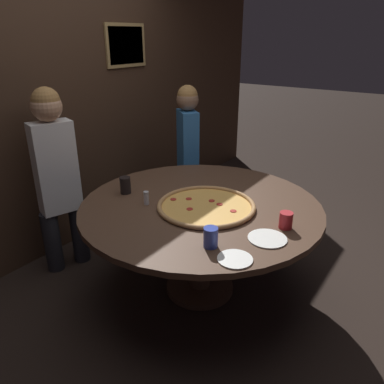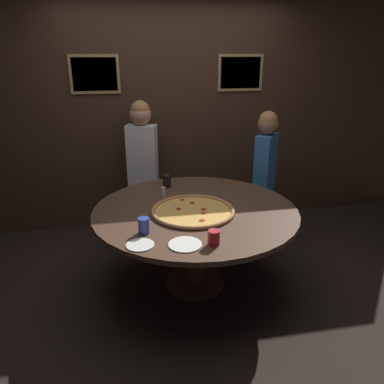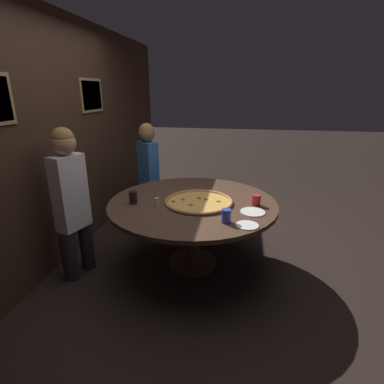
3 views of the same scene
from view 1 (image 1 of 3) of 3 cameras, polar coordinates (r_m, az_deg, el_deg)
name	(u,v)px [view 1 (image 1 of 3)]	position (r m, az deg, el deg)	size (l,w,h in m)	color
ground_plane	(200,289)	(3.05, 1.18, -14.49)	(24.00, 24.00, 0.00)	black
back_wall	(60,103)	(3.49, -19.43, 12.65)	(6.40, 0.08, 2.60)	#3D281C
dining_table	(200,218)	(2.72, 1.29, -4.01)	(1.71, 1.71, 0.74)	#4C3323
giant_pizza	(206,206)	(2.60, 2.19, -2.12)	(0.69, 0.69, 0.03)	#E5A84C
drink_cup_by_shaker	(211,237)	(2.12, 2.86, -6.91)	(0.08, 0.08, 0.12)	#384CB7
drink_cup_centre_back	(125,185)	(2.86, -10.13, 1.04)	(0.08, 0.08, 0.13)	black
drink_cup_beside_pizza	(286,220)	(2.39, 14.13, -4.19)	(0.08, 0.08, 0.11)	#B22328
white_plate_near_front	(235,259)	(2.04, 6.56, -10.12)	(0.19, 0.19, 0.01)	white
white_plate_left_side	(267,238)	(2.26, 11.40, -6.96)	(0.23, 0.23, 0.01)	white
condiment_shaker	(146,198)	(2.65, -6.98, -0.90)	(0.04, 0.04, 0.10)	silver
diner_far_right	(56,172)	(3.13, -19.97, 2.94)	(0.40, 0.25, 1.51)	#232328
diner_side_left	(188,148)	(3.75, -0.66, 6.69)	(0.33, 0.35, 1.42)	#232328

